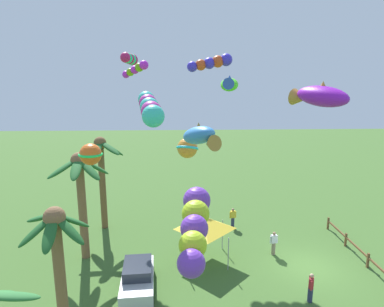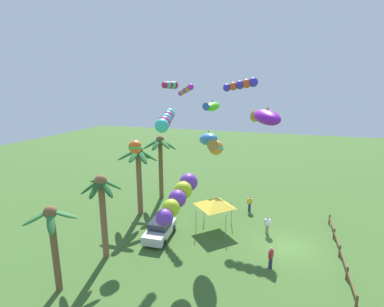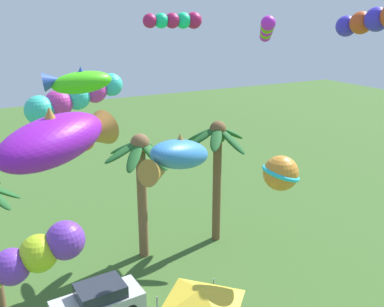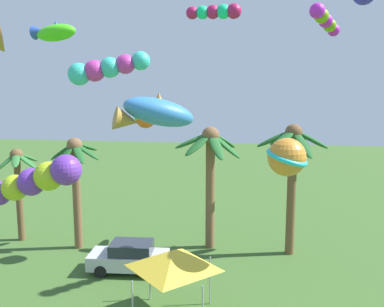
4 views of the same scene
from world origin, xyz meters
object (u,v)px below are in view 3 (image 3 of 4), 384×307
object	(u,v)px
parked_car_0	(99,301)
kite_fish_3	(78,82)
palm_tree_3	(217,154)
kite_fish_5	(59,139)
kite_tube_0	(175,21)
kite_tube_6	(381,18)
kite_tube_2	(72,98)
palm_tree_2	(141,169)
festival_tent	(202,297)
kite_ball_7	(281,173)
kite_tube_8	(267,29)
kite_tube_1	(19,263)
kite_fish_4	(177,156)
kite_ball_9	(82,139)

from	to	relation	value
parked_car_0	kite_fish_3	xyz separation A→B (m)	(-1.17, -4.57, 10.27)
palm_tree_3	kite_fish_5	world-z (taller)	kite_fish_5
kite_tube_0	kite_tube_6	bearing A→B (deg)	-44.22
palm_tree_3	kite_tube_2	size ratio (longest dim) A/B	2.00
palm_tree_2	festival_tent	world-z (taller)	palm_tree_2
kite_tube_6	parked_car_0	bearing A→B (deg)	153.38
palm_tree_2	parked_car_0	xyz separation A→B (m)	(-3.60, -3.77, -4.34)
kite_fish_3	kite_tube_2	bearing A→B (deg)	80.73
palm_tree_2	festival_tent	distance (m)	8.14
kite_tube_2	festival_tent	bearing A→B (deg)	-39.53
kite_ball_7	kite_tube_8	xyz separation A→B (m)	(1.73, 3.72, 5.61)
palm_tree_3	kite_tube_0	xyz separation A→B (m)	(-3.91, -2.96, 7.16)
parked_car_0	kite_tube_1	size ratio (longest dim) A/B	0.88
kite_fish_5	kite_tube_8	distance (m)	14.56
kite_tube_0	kite_fish_3	size ratio (longest dim) A/B	1.34
festival_tent	kite_fish_5	xyz separation A→B (m)	(-5.40, -4.26, 8.07)
kite_tube_0	kite_tube_1	bearing A→B (deg)	-154.33
palm_tree_3	kite_tube_0	world-z (taller)	kite_tube_0
festival_tent	kite_ball_7	distance (m)	5.90
kite_fish_4	kite_tube_0	bearing A→B (deg)	64.78
palm_tree_3	kite_ball_7	distance (m)	6.60
palm_tree_3	festival_tent	size ratio (longest dim) A/B	2.51
kite_fish_4	parked_car_0	bearing A→B (deg)	122.25
palm_tree_3	kite_fish_5	bearing A→B (deg)	-131.82
parked_car_0	kite_tube_6	distance (m)	16.06
kite_tube_0	kite_ball_7	distance (m)	7.63
kite_tube_1	kite_fish_5	bearing A→B (deg)	-82.27
kite_tube_2	kite_tube_8	xyz separation A→B (m)	(9.55, 1.75, 2.14)
kite_ball_9	festival_tent	bearing A→B (deg)	-66.65
parked_car_0	kite_tube_6	size ratio (longest dim) A/B	1.15
palm_tree_2	kite_tube_8	world-z (taller)	kite_tube_8
kite_tube_8	kite_tube_0	bearing A→B (deg)	-177.28
kite_tube_2	kite_ball_7	world-z (taller)	kite_tube_2
kite_ball_7	kite_tube_1	bearing A→B (deg)	179.96
palm_tree_2	palm_tree_3	world-z (taller)	palm_tree_3
kite_fish_5	parked_car_0	bearing A→B (deg)	73.58
kite_tube_2	kite_fish_4	distance (m)	4.19
palm_tree_3	kite_ball_7	xyz separation A→B (m)	(-0.80, -6.45, 1.13)
kite_ball_7	kite_tube_8	size ratio (longest dim) A/B	0.97
kite_tube_8	kite_ball_9	distance (m)	9.82
palm_tree_3	kite_tube_0	size ratio (longest dim) A/B	2.83
kite_fish_4	kite_tube_6	distance (m)	8.82
kite_fish_5	kite_ball_7	xyz separation A→B (m)	(9.65, 5.23, -4.09)
kite_tube_1	kite_tube_2	xyz separation A→B (m)	(2.54, 1.97, 4.73)
palm_tree_2	palm_tree_3	bearing A→B (deg)	-3.28
palm_tree_2	kite_fish_5	world-z (taller)	kite_fish_5
palm_tree_3	kite_fish_3	world-z (taller)	kite_fish_3
kite_tube_2	palm_tree_3	bearing A→B (deg)	27.42
kite_tube_1	kite_fish_5	xyz separation A→B (m)	(0.71, -5.24, 5.35)
kite_tube_1	kite_tube_2	distance (m)	5.72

